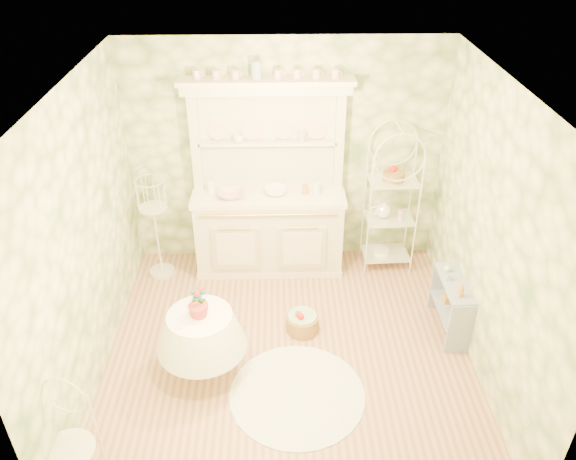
{
  "coord_description": "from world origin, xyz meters",
  "views": [
    {
      "loc": [
        -0.11,
        -4.13,
        4.05
      ],
      "look_at": [
        0.0,
        0.5,
        1.15
      ],
      "focal_mm": 35.0,
      "sensor_mm": 36.0,
      "label": 1
    }
  ],
  "objects_px": {
    "side_shelf": "(451,305)",
    "floor_basket": "(302,321)",
    "birdcage_stand": "(155,221)",
    "cafe_chair": "(69,454)",
    "bakers_rack": "(391,200)",
    "round_table": "(202,343)",
    "kitchen_dresser": "(268,183)"
  },
  "relations": [
    {
      "from": "birdcage_stand",
      "to": "floor_basket",
      "type": "distance_m",
      "value": 2.05
    },
    {
      "from": "round_table",
      "to": "cafe_chair",
      "type": "bearing_deg",
      "value": -125.71
    },
    {
      "from": "kitchen_dresser",
      "to": "floor_basket",
      "type": "bearing_deg",
      "value": -73.6
    },
    {
      "from": "round_table",
      "to": "floor_basket",
      "type": "height_order",
      "value": "round_table"
    },
    {
      "from": "side_shelf",
      "to": "round_table",
      "type": "xyz_separation_m",
      "value": [
        -2.5,
        -0.56,
        0.06
      ]
    },
    {
      "from": "side_shelf",
      "to": "birdcage_stand",
      "type": "xyz_separation_m",
      "value": [
        -3.18,
        1.07,
        0.42
      ]
    },
    {
      "from": "bakers_rack",
      "to": "round_table",
      "type": "height_order",
      "value": "bakers_rack"
    },
    {
      "from": "kitchen_dresser",
      "to": "cafe_chair",
      "type": "distance_m",
      "value": 3.38
    },
    {
      "from": "side_shelf",
      "to": "round_table",
      "type": "bearing_deg",
      "value": -172.29
    },
    {
      "from": "birdcage_stand",
      "to": "floor_basket",
      "type": "height_order",
      "value": "birdcage_stand"
    },
    {
      "from": "cafe_chair",
      "to": "round_table",
      "type": "bearing_deg",
      "value": 67.68
    },
    {
      "from": "round_table",
      "to": "cafe_chair",
      "type": "distance_m",
      "value": 1.48
    },
    {
      "from": "bakers_rack",
      "to": "side_shelf",
      "type": "xyz_separation_m",
      "value": [
        0.46,
        -1.2,
        -0.58
      ]
    },
    {
      "from": "kitchen_dresser",
      "to": "round_table",
      "type": "relative_size",
      "value": 3.02
    },
    {
      "from": "bakers_rack",
      "to": "side_shelf",
      "type": "bearing_deg",
      "value": -71.66
    },
    {
      "from": "birdcage_stand",
      "to": "bakers_rack",
      "type": "bearing_deg",
      "value": 2.81
    },
    {
      "from": "round_table",
      "to": "cafe_chair",
      "type": "xyz_separation_m",
      "value": [
        -0.86,
        -1.2,
        0.03
      ]
    },
    {
      "from": "kitchen_dresser",
      "to": "round_table",
      "type": "height_order",
      "value": "kitchen_dresser"
    },
    {
      "from": "birdcage_stand",
      "to": "floor_basket",
      "type": "relative_size",
      "value": 4.04
    },
    {
      "from": "cafe_chair",
      "to": "kitchen_dresser",
      "type": "bearing_deg",
      "value": 76.77
    },
    {
      "from": "bakers_rack",
      "to": "birdcage_stand",
      "type": "height_order",
      "value": "bakers_rack"
    },
    {
      "from": "side_shelf",
      "to": "floor_basket",
      "type": "height_order",
      "value": "side_shelf"
    },
    {
      "from": "floor_basket",
      "to": "side_shelf",
      "type": "bearing_deg",
      "value": -0.66
    },
    {
      "from": "kitchen_dresser",
      "to": "side_shelf",
      "type": "distance_m",
      "value": 2.38
    },
    {
      "from": "round_table",
      "to": "birdcage_stand",
      "type": "bearing_deg",
      "value": 112.77
    },
    {
      "from": "cafe_chair",
      "to": "floor_basket",
      "type": "height_order",
      "value": "cafe_chair"
    },
    {
      "from": "side_shelf",
      "to": "floor_basket",
      "type": "relative_size",
      "value": 2.03
    },
    {
      "from": "bakers_rack",
      "to": "cafe_chair",
      "type": "bearing_deg",
      "value": -136.96
    },
    {
      "from": "kitchen_dresser",
      "to": "side_shelf",
      "type": "relative_size",
      "value": 3.12
    },
    {
      "from": "bakers_rack",
      "to": "birdcage_stand",
      "type": "relative_size",
      "value": 1.23
    },
    {
      "from": "birdcage_stand",
      "to": "round_table",
      "type": "bearing_deg",
      "value": -67.23
    },
    {
      "from": "side_shelf",
      "to": "birdcage_stand",
      "type": "distance_m",
      "value": 3.38
    }
  ]
}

